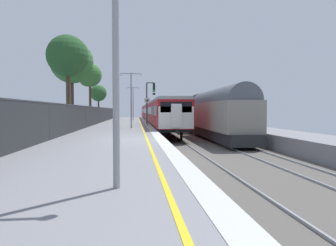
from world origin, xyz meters
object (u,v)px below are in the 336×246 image
object	(u,v)px
speed_limit_sign	(147,108)
platform_lamp_mid	(131,95)
background_tree_left	(99,94)
background_tree_centre	(68,57)
commuter_train_at_platform	(153,112)
platform_lamp_near	(116,42)
background_tree_right	(89,76)
signal_gantry	(149,98)
background_tree_back	(72,64)
platform_lamp_far	(133,101)
freight_train_adjacent_track	(202,112)

from	to	relation	value
speed_limit_sign	platform_lamp_mid	size ratio (longest dim) A/B	0.59
speed_limit_sign	background_tree_left	size ratio (longest dim) A/B	0.47
background_tree_left	background_tree_centre	size ratio (longest dim) A/B	0.70
commuter_train_at_platform	speed_limit_sign	bearing A→B (deg)	-94.72
platform_lamp_near	platform_lamp_mid	distance (m)	21.72
background_tree_left	background_tree_right	world-z (taller)	background_tree_right
signal_gantry	platform_lamp_near	world-z (taller)	signal_gantry
platform_lamp_mid	commuter_train_at_platform	bearing A→B (deg)	82.58
speed_limit_sign	platform_lamp_near	distance (m)	25.78
background_tree_left	background_tree_back	xyz separation A→B (m)	(-0.42, -20.83, 2.21)
commuter_train_at_platform	background_tree_left	distance (m)	10.28
commuter_train_at_platform	background_tree_left	bearing A→B (deg)	169.01
background_tree_right	platform_lamp_near	bearing A→B (deg)	-81.05
platform_lamp_near	platform_lamp_far	world-z (taller)	platform_lamp_far
freight_train_adjacent_track	background_tree_right	xyz separation A→B (m)	(-13.70, 13.21, 5.14)
freight_train_adjacent_track	background_tree_right	size ratio (longest dim) A/B	3.37
platform_lamp_mid	background_tree_centre	bearing A→B (deg)	158.31
platform_lamp_near	background_tree_centre	distance (m)	25.07
platform_lamp_near	background_tree_right	distance (m)	40.39
commuter_train_at_platform	platform_lamp_far	distance (m)	6.08
speed_limit_sign	background_tree_right	xyz separation A→B (m)	(-7.85, 14.03, 4.68)
signal_gantry	platform_lamp_mid	bearing A→B (deg)	-102.95
commuter_train_at_platform	platform_lamp_far	bearing A→B (deg)	-126.43
platform_lamp_mid	background_tree_centre	world-z (taller)	background_tree_centre
background_tree_right	background_tree_left	bearing A→B (deg)	89.32
background_tree_left	background_tree_centre	bearing A→B (deg)	-89.58
commuter_train_at_platform	background_tree_back	distance (m)	22.13
commuter_train_at_platform	platform_lamp_mid	distance (m)	26.65
commuter_train_at_platform	background_tree_back	bearing A→B (deg)	-117.77
freight_train_adjacent_track	speed_limit_sign	xyz separation A→B (m)	(-5.85, -0.82, 0.46)
freight_train_adjacent_track	platform_lamp_mid	size ratio (longest dim) A/B	5.71
platform_lamp_far	background_tree_back	xyz separation A→B (m)	(-6.55, -14.32, 3.58)
platform_lamp_far	background_tree_right	bearing A→B (deg)	-149.47
freight_train_adjacent_track	platform_lamp_near	world-z (taller)	platform_lamp_near
platform_lamp_near	background_tree_right	xyz separation A→B (m)	(-6.26, 39.74, 3.60)
platform_lamp_mid	background_tree_right	xyz separation A→B (m)	(-6.26, 18.02, 3.55)
freight_train_adjacent_track	background_tree_left	bearing A→B (deg)	120.11
speed_limit_sign	background_tree_right	bearing A→B (deg)	119.22
background_tree_back	commuter_train_at_platform	bearing A→B (deg)	62.23
platform_lamp_near	commuter_train_at_platform	bearing A→B (deg)	85.91
commuter_train_at_platform	freight_train_adjacent_track	distance (m)	21.93
platform_lamp_near	background_tree_centre	bearing A→B (deg)	103.87
platform_lamp_near	background_tree_left	distance (m)	50.35
speed_limit_sign	background_tree_back	distance (m)	10.09
commuter_train_at_platform	platform_lamp_near	xyz separation A→B (m)	(-3.44, -48.09, 1.64)
background_tree_centre	background_tree_right	distance (m)	15.66
freight_train_adjacent_track	background_tree_centre	size ratio (longest dim) A/B	3.25
background_tree_left	background_tree_centre	distance (m)	25.95
commuter_train_at_platform	freight_train_adjacent_track	world-z (taller)	freight_train_adjacent_track
background_tree_right	background_tree_back	world-z (taller)	background_tree_back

